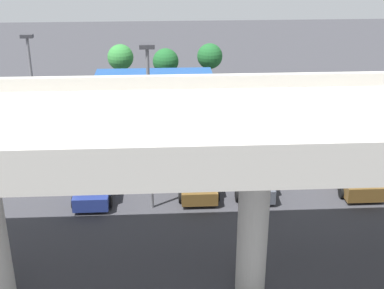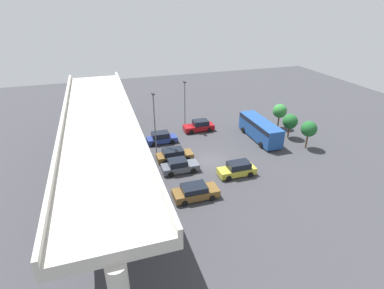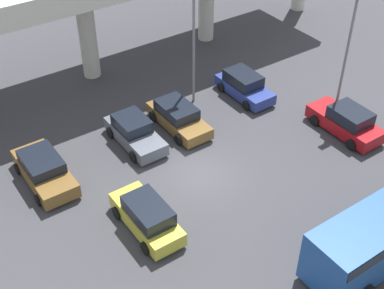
% 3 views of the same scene
% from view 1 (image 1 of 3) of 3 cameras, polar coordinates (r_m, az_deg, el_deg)
% --- Properties ---
extents(ground_plane, '(94.75, 94.75, 0.00)m').
position_cam_1_polar(ground_plane, '(33.60, 2.73, -1.19)').
color(ground_plane, '#38383D').
extents(highway_overpass, '(40.65, 7.47, 7.91)m').
position_cam_1_polar(highway_overpass, '(19.21, 6.98, 0.28)').
color(highway_overpass, '#BCB7AD').
rests_on(highway_overpass, ground_plane).
extents(parked_car_0, '(2.25, 4.81, 1.54)m').
position_cam_1_polar(parked_car_0, '(30.97, 16.74, -2.93)').
color(parked_car_0, brown).
rests_on(parked_car_0, ground_plane).
extents(parked_car_1, '(2.01, 4.49, 1.69)m').
position_cam_1_polar(parked_car_1, '(35.58, 9.40, 1.34)').
color(parked_car_1, gold).
rests_on(parked_car_1, ground_plane).
extents(parked_car_2, '(2.10, 4.49, 1.63)m').
position_cam_1_polar(parked_car_2, '(29.41, 6.38, -3.42)').
color(parked_car_2, '#515660').
rests_on(parked_car_2, ground_plane).
extents(parked_car_3, '(2.13, 4.69, 1.53)m').
position_cam_1_polar(parked_car_3, '(29.20, 0.55, -3.50)').
color(parked_car_3, brown).
rests_on(parked_car_3, ground_plane).
extents(parked_car_4, '(2.05, 4.31, 1.63)m').
position_cam_1_polar(parked_car_4, '(28.97, -10.39, -4.06)').
color(parked_car_4, navy).
rests_on(parked_car_4, ground_plane).
extents(parked_car_5, '(2.16, 4.76, 1.72)m').
position_cam_1_polar(parked_car_5, '(35.32, -13.19, 0.84)').
color(parked_car_5, maroon).
rests_on(parked_car_5, ground_plane).
extents(shuttle_bus, '(8.91, 2.78, 2.88)m').
position_cam_1_polar(shuttle_bus, '(41.63, -4.05, 6.16)').
color(shuttle_bus, '#1E478C').
rests_on(shuttle_bus, ground_plane).
extents(lamp_post_near_aisle, '(0.70, 0.35, 7.78)m').
position_cam_1_polar(lamp_post_near_aisle, '(32.55, -16.58, 5.65)').
color(lamp_post_near_aisle, slate).
rests_on(lamp_post_near_aisle, ground_plane).
extents(lamp_post_mid_lot, '(0.70, 0.35, 8.48)m').
position_cam_1_polar(lamp_post_mid_lot, '(25.77, -4.57, 2.89)').
color(lamp_post_mid_lot, slate).
rests_on(lamp_post_mid_lot, ground_plane).
extents(tree_front_left, '(2.16, 2.16, 3.98)m').
position_cam_1_polar(tree_front_left, '(46.08, 1.91, 9.37)').
color(tree_front_left, brown).
rests_on(tree_front_left, ground_plane).
extents(tree_front_centre, '(2.19, 2.19, 3.69)m').
position_cam_1_polar(tree_front_centre, '(45.61, -2.83, 8.83)').
color(tree_front_centre, brown).
rests_on(tree_front_centre, ground_plane).
extents(tree_front_right, '(2.20, 2.20, 3.94)m').
position_cam_1_polar(tree_front_right, '(46.32, -7.64, 9.18)').
color(tree_front_right, brown).
rests_on(tree_front_right, ground_plane).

